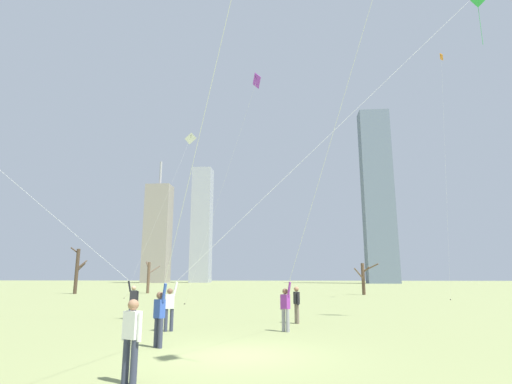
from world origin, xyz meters
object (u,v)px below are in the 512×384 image
Objects in this scene: kite_flyer_midfield_right_green at (274,200)px; bare_tree_center at (364,277)px; kite_flyer_far_back_pink at (195,162)px; distant_kite_drifting_left_orange at (443,93)px; kite_flyer_foreground_right_teal at (301,252)px; bare_tree_far_right_edge at (149,276)px; bare_tree_left_of_center at (77,270)px; distant_kite_high_overhead_white at (187,147)px; bystander_watching_nearby at (297,303)px; kite_flyer_midfield_center_red at (109,277)px; distant_kite_low_near_trees_purple at (252,97)px; bystander_strolling_midfield at (131,336)px.

bare_tree_center is (9.17, 32.14, -3.23)m from kite_flyer_midfield_right_green.
distant_kite_drifting_left_orange is (17.25, 27.48, 14.43)m from kite_flyer_far_back_pink.
kite_flyer_foreground_right_teal is 4.50× the size of bare_tree_far_right_edge.
bare_tree_center is (10.88, 39.17, -2.93)m from kite_flyer_far_back_pink.
bare_tree_left_of_center is at bearing 164.49° from distant_kite_drifting_left_orange.
distant_kite_drifting_left_orange is 4.09× the size of bare_tree_left_of_center.
kite_flyer_far_back_pink is at bearing -58.39° from bare_tree_left_of_center.
kite_flyer_far_back_pink is 0.97× the size of kite_flyer_foreground_right_teal.
bare_tree_left_of_center is at bearing -165.21° from bare_tree_far_right_edge.
kite_flyer_midfield_right_green is 0.96× the size of distant_kite_high_overhead_white.
bare_tree_left_of_center is (-15.20, 7.12, -13.15)m from distant_kite_high_overhead_white.
bystander_watching_nearby is 29.69m from distant_kite_drifting_left_orange.
kite_flyer_far_back_pink reaches higher than kite_flyer_midfield_center_red.
kite_flyer_midfield_center_red is at bearing -121.34° from bare_tree_center.
kite_flyer_midfield_right_green is at bearing 121.41° from kite_flyer_foreground_right_teal.
distant_kite_high_overhead_white is at bearing 112.89° from kite_flyer_midfield_right_green.
distant_kite_low_near_trees_purple is at bearing -117.98° from bare_tree_center.
bare_tree_center is (11.18, 21.05, -13.24)m from distant_kite_low_near_trees_purple.
kite_flyer_far_back_pink is 10.54m from bystander_watching_nearby.
kite_flyer_midfield_center_red reaches higher than bare_tree_far_right_edge.
kite_flyer_far_back_pink reaches higher than bystander_watching_nearby.
bare_tree_left_of_center is at bearing 154.91° from distant_kite_high_overhead_white.
kite_flyer_midfield_center_red is 33.81m from bare_tree_center.
bare_tree_center is (26.48, -1.95, -0.14)m from bare_tree_far_right_edge.
bystander_strolling_midfield is (-3.61, -6.68, -2.03)m from kite_flyer_foreground_right_teal.
kite_flyer_foreground_right_teal is 18.01m from distant_kite_low_near_trees_purple.
kite_flyer_midfield_center_red is 0.37× the size of distant_kite_drifting_left_orange.
distant_kite_drifting_left_orange reaches higher than kite_flyer_foreground_right_teal.
bare_tree_left_of_center is 8.67m from bare_tree_far_right_edge.
kite_flyer_foreground_right_teal reaches higher than bare_tree_center.
bystander_watching_nearby is 17.03m from distant_kite_low_near_trees_purple.
kite_flyer_far_back_pink reaches higher than bare_tree_center.
distant_kite_high_overhead_white is 25.25m from bare_tree_center.
kite_flyer_midfield_right_green is 15.07m from distant_kite_low_near_trees_purple.
bystander_strolling_midfield is (5.86, -11.66, -1.15)m from kite_flyer_midfield_center_red.
kite_flyer_foreground_right_teal is 0.77× the size of distant_kite_drifting_left_orange.
kite_flyer_midfield_center_red is at bearing 116.70° from bystander_strolling_midfield.
kite_flyer_foreground_right_teal reaches higher than bare_tree_left_of_center.
distant_kite_high_overhead_white is (-11.51, 26.48, 13.12)m from kite_flyer_foreground_right_teal.
kite_flyer_midfield_right_green is at bearing -51.17° from bare_tree_left_of_center.
bystander_strolling_midfield is 0.10× the size of distant_kite_low_near_trees_purple.
distant_kite_drifting_left_orange reaches higher than kite_flyer_far_back_pink.
distant_kite_high_overhead_white is 16.09m from distant_kite_low_near_trees_purple.
bare_tree_left_of_center reaches higher than bare_tree_center.
distant_kite_high_overhead_white reaches higher than distant_kite_low_near_trees_purple.
kite_flyer_foreground_right_teal is at bearing -27.73° from kite_flyer_midfield_center_red.
kite_flyer_midfield_center_red is 32.08m from bare_tree_far_right_edge.
bare_tree_left_of_center is at bearing 128.83° from kite_flyer_midfield_right_green.
bare_tree_far_right_edge is at bearing 175.80° from bare_tree_center.
kite_flyer_midfield_right_green is at bearing -110.92° from bystander_watching_nearby.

